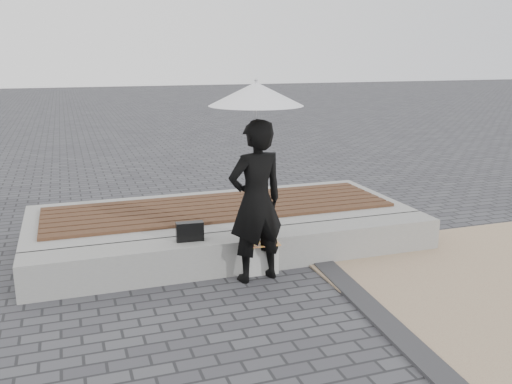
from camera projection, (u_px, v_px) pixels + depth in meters
ground at (302, 329)px, 5.09m from camera, size 80.00×80.00×0.00m
edging_band at (403, 339)px, 4.86m from camera, size 0.61×5.20×0.04m
seating_ledge at (247, 251)px, 6.51m from camera, size 5.00×0.45×0.40m
timber_platform at (220, 222)px, 7.61m from camera, size 5.00×2.00×0.40m
timber_decking at (220, 207)px, 7.56m from camera, size 4.60×1.40×0.04m
woman at (256, 202)px, 6.00m from camera, size 0.72×0.54×1.78m
parasol at (256, 94)px, 5.72m from camera, size 0.99×0.99×1.27m
handbag at (190, 231)px, 6.23m from camera, size 0.31×0.13×0.22m
canvas_tote at (262, 258)px, 6.33m from camera, size 0.36×0.16×0.38m
magazine at (263, 243)px, 6.24m from camera, size 0.36×0.27×0.01m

